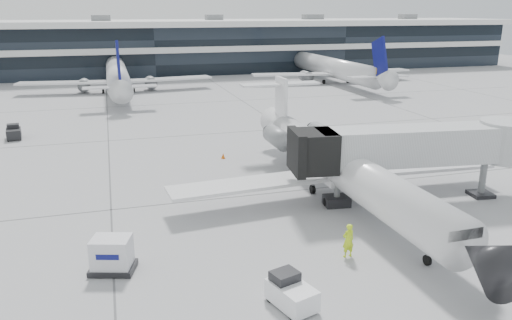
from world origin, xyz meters
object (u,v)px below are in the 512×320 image
object	(u,v)px
regional_jet	(340,165)
jet_bridge	(425,145)
baggage_tug	(291,292)
ramp_worker	(348,240)
cargo_uld	(112,255)

from	to	relation	value
regional_jet	jet_bridge	bearing A→B (deg)	-23.34
regional_jet	baggage_tug	distance (m)	15.15
jet_bridge	ramp_worker	world-z (taller)	jet_bridge
jet_bridge	cargo_uld	bearing A→B (deg)	-161.71
ramp_worker	cargo_uld	xyz separation A→B (m)	(-12.75, 2.07, -0.06)
cargo_uld	jet_bridge	bearing A→B (deg)	28.74
baggage_tug	cargo_uld	world-z (taller)	cargo_uld
baggage_tug	ramp_worker	bearing A→B (deg)	20.32
regional_jet	cargo_uld	distance (m)	17.75
baggage_tug	cargo_uld	size ratio (longest dim) A/B	1.03
regional_jet	ramp_worker	size ratio (longest dim) A/B	15.77
cargo_uld	baggage_tug	bearing A→B (deg)	-18.59
jet_bridge	regional_jet	bearing A→B (deg)	164.16
jet_bridge	cargo_uld	distance (m)	22.53
jet_bridge	ramp_worker	bearing A→B (deg)	-137.66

